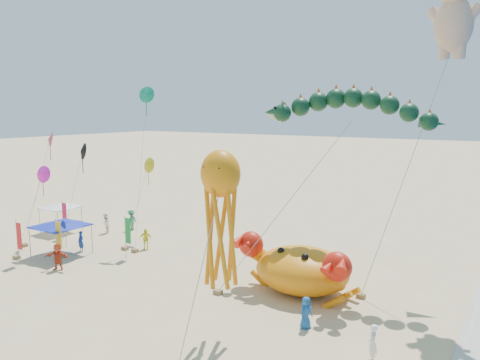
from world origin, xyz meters
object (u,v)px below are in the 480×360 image
at_px(crab_inflatable, 301,268).
at_px(canopy_blue, 60,223).
at_px(canopy_white, 60,205).
at_px(dragon_kite, 349,113).
at_px(octopus_kite, 221,208).
at_px(cherub_kite, 454,15).

bearing_deg(crab_inflatable, canopy_blue, -170.93).
bearing_deg(crab_inflatable, canopy_white, 176.78).
xyz_separation_m(dragon_kite, canopy_white, (-25.52, -2.27, -8.17)).
height_order(dragon_kite, octopus_kite, dragon_kite).
bearing_deg(canopy_white, crab_inflatable, -3.22).
bearing_deg(dragon_kite, canopy_white, -174.92).
xyz_separation_m(cherub_kite, canopy_white, (-30.94, -3.41, -13.60)).
height_order(dragon_kite, cherub_kite, cherub_kite).
relative_size(crab_inflatable, canopy_white, 2.55).
relative_size(canopy_blue, canopy_white, 1.22).
bearing_deg(cherub_kite, canopy_white, -173.71).
bearing_deg(canopy_blue, octopus_kite, -13.19).
distance_m(dragon_kite, canopy_white, 26.90).
relative_size(dragon_kite, octopus_kite, 1.31).
relative_size(dragon_kite, canopy_blue, 3.19).
xyz_separation_m(dragon_kite, cherub_kite, (5.41, 1.14, 5.43)).
bearing_deg(canopy_white, octopus_kite, -19.81).
xyz_separation_m(octopus_kite, canopy_blue, (-17.47, 4.09, -3.87)).
bearing_deg(canopy_blue, dragon_kite, 18.41).
bearing_deg(canopy_white, cherub_kite, 6.29).
height_order(crab_inflatable, dragon_kite, dragon_kite).
xyz_separation_m(octopus_kite, canopy_white, (-23.27, 8.38, -3.87)).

